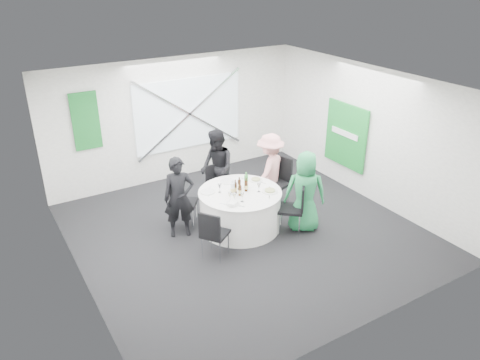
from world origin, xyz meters
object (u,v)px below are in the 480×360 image
chair_front_left (213,231)px  person_man_back (217,168)px  person_woman_green (305,192)px  chair_back_left (180,198)px  chair_back (216,183)px  banquet_table (240,210)px  chair_front_right (296,204)px  chair_back_right (279,178)px  green_water_bottle (246,182)px  person_woman_pink (270,170)px  person_man_back_left (179,198)px  clear_water_bottle (233,189)px

chair_front_left → person_man_back: 2.06m
person_woman_green → chair_back_left: bearing=-1.5°
chair_back → person_man_back: size_ratio=0.54×
banquet_table → chair_front_right: chair_front_right is taller
chair_back_right → green_water_bottle: green_water_bottle is taller
green_water_bottle → chair_back: bearing=97.8°
chair_back_left → chair_front_right: chair_front_right is taller
banquet_table → person_woman_pink: bearing=26.8°
person_man_back_left → person_man_back: bearing=50.3°
person_man_back_left → chair_front_left: bearing=-63.6°
clear_water_bottle → chair_front_left: bearing=-140.2°
banquet_table → person_woman_green: size_ratio=1.00×
banquet_table → person_woman_pink: person_woman_pink is taller
person_man_back_left → person_woman_pink: (2.11, 0.17, 0.00)m
banquet_table → chair_back_left: (-0.92, 0.68, 0.19)m
chair_back → chair_back_right: 1.30m
person_man_back_left → clear_water_bottle: (0.90, -0.38, 0.11)m
chair_front_right → person_woman_pink: person_woman_pink is taller
chair_front_left → person_woman_green: person_woman_green is taller
clear_water_bottle → person_woman_green: bearing=-28.2°
chair_front_right → person_man_back_left: bearing=-78.3°
person_woman_green → chair_front_left: bearing=33.2°
person_man_back → person_woman_pink: bearing=63.4°
person_man_back → person_woman_pink: size_ratio=1.04×
chair_front_left → person_man_back_left: (-0.15, 1.01, 0.23)m
chair_back → chair_front_right: (0.73, -1.72, 0.07)m
chair_back_left → chair_front_left: bearing=-143.9°
chair_back_left → person_man_back: size_ratio=0.60×
person_man_back → person_man_back_left: bearing=-52.2°
clear_water_bottle → person_man_back_left: bearing=157.0°
person_woman_pink → chair_back_right: bearing=112.5°
banquet_table → chair_back_right: 1.26m
person_man_back → clear_water_bottle: size_ratio=5.51×
chair_back_right → chair_front_right: 1.14m
chair_back_left → person_man_back_left: 0.41m
person_woman_green → green_water_bottle: bearing=-9.2°
chair_front_left → green_water_bottle: bearing=-91.6°
banquet_table → person_woman_pink: (1.03, 0.52, 0.39)m
chair_front_left → person_man_back: size_ratio=0.57×
chair_back_right → person_man_back_left: bearing=-107.5°
chair_back_left → person_man_back: bearing=-31.5°
chair_back_left → clear_water_bottle: clear_water_bottle is taller
banquet_table → person_man_back: size_ratio=0.97×
chair_back_left → person_man_back: 1.14m
chair_back_right → banquet_table: bearing=-90.0°
chair_back_left → person_woman_pink: bearing=-58.3°
chair_back_left → clear_water_bottle: size_ratio=3.31×
person_woman_pink → green_water_bottle: 0.95m
chair_back_right → chair_front_left: 2.36m
chair_front_right → banquet_table: bearing=-90.0°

